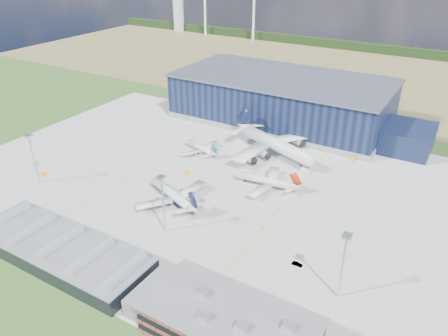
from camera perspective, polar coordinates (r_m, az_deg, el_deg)
ground at (r=188.79m, az=-4.52°, el=-2.69°), size 600.00×600.00×0.00m
apron at (r=195.88m, az=-2.84°, el=-1.42°), size 220.00×160.00×0.08m
farmland at (r=376.88m, az=15.40°, el=12.09°), size 600.00×220.00×0.01m
treeline at (r=451.64m, az=18.53°, el=14.67°), size 600.00×8.00×8.00m
horizon_dressing at (r=517.56m, az=-3.35°, el=20.87°), size 440.20×18.00×70.00m
hangar at (r=258.87m, az=8.12°, el=8.57°), size 145.00×62.00×26.10m
ops_building at (r=122.49m, az=0.82°, el=-19.88°), size 46.00×23.00×10.90m
glass_concourse at (r=154.96m, az=-19.60°, el=-10.41°), size 78.00×23.00×8.60m
light_mast_west at (r=202.59m, az=-23.81°, el=2.01°), size 2.60×2.60×23.00m
light_mast_center at (r=155.28m, az=-8.02°, el=-3.53°), size 2.60×2.60×23.00m
light_mast_east at (r=131.02m, az=15.42°, el=-11.01°), size 2.60×2.60×23.00m
airliner_navy at (r=177.79m, az=-6.84°, el=-2.78°), size 44.56×44.13×11.30m
airliner_red at (r=187.79m, az=5.41°, el=-1.16°), size 32.95×32.34×9.97m
airliner_widebody at (r=214.91m, az=6.80°, el=3.89°), size 73.20×72.53×18.40m
airliner_regional at (r=218.95m, az=-3.13°, el=3.02°), size 30.29×29.94×7.95m
gse_tug_a at (r=214.32m, az=-22.57°, el=-0.78°), size 2.44×3.52×1.36m
gse_tug_b at (r=199.88m, az=-4.89°, el=-0.67°), size 2.97×3.32×1.20m
gse_van_a at (r=181.57m, az=-5.29°, el=-3.65°), size 5.70×3.84×2.29m
gse_cart_a at (r=220.56m, az=2.95°, el=2.24°), size 2.30×2.95×1.13m
gse_van_b at (r=202.90m, az=10.45°, el=-0.45°), size 5.02×4.73×2.18m
gse_tug_c at (r=219.93m, az=16.38°, el=1.05°), size 2.27×3.50×1.50m
gse_van_c at (r=130.86m, az=8.39°, el=-18.68°), size 4.76×2.58×2.21m
car_a at (r=158.35m, az=-14.46°, el=-10.06°), size 3.36×1.70×1.10m
car_b at (r=148.79m, az=9.54°, el=-12.27°), size 3.54×1.37×1.15m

